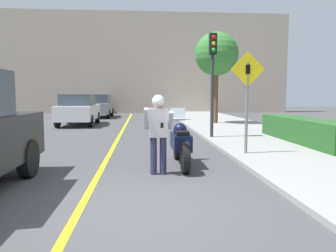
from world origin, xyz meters
The scene contains 13 objects.
ground_plane centered at (0.00, 0.00, 0.00)m, with size 80.00×80.00×0.00m, color #424244.
sidewalk_curb centered at (4.80, 4.00, 0.05)m, with size 4.40×44.00×0.10m.
road_center_line centered at (-0.60, 6.00, 0.00)m, with size 0.12×36.00×0.01m.
building_backdrop centered at (0.00, 26.00, 4.57)m, with size 28.00×1.20×9.14m.
motorcycle centered at (1.21, 2.70, 0.52)m, with size 0.62×2.27×1.33m.
person_biker centered at (0.64, 1.88, 1.00)m, with size 0.59×0.46×1.65m.
crossing_sign centered at (3.07, 3.62, 1.71)m, with size 0.91×0.08×2.66m.
traffic_light centered at (2.88, 7.02, 2.71)m, with size 0.26×0.30×3.75m.
hedge_row centered at (5.60, 5.49, 0.49)m, with size 0.90×5.00×0.77m.
street_tree centered at (4.38, 12.99, 3.84)m, with size 2.36×2.36×4.95m.
parked_car_white centered at (-3.14, 13.32, 0.86)m, with size 1.88×4.20×1.68m.
parked_car_grey centered at (-2.86, 19.52, 0.86)m, with size 1.88×4.20×1.68m.
parked_car_red centered at (-3.60, 25.34, 0.86)m, with size 1.88×4.20×1.68m.
Camera 1 is at (0.31, -4.81, 1.65)m, focal length 35.00 mm.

